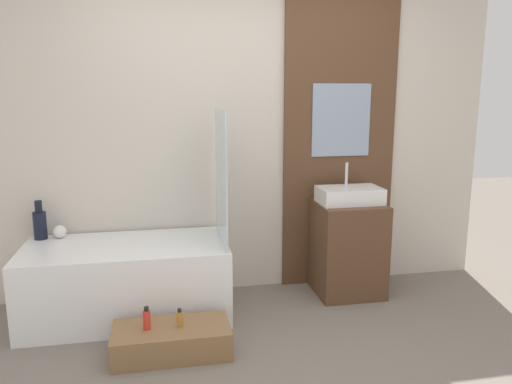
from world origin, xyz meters
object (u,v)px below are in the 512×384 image
sink (350,195)px  bottle_soap_primary (147,319)px  vase_round_light (60,232)px  bottle_soap_secondary (180,318)px  wooden_step_bench (172,340)px  vase_tall_dark (40,223)px  bathtub (127,280)px

sink → bottle_soap_primary: (-1.61, -0.73, -0.58)m
sink → vase_round_light: bearing=175.8°
sink → bottle_soap_secondary: sink is taller
bottle_soap_primary → bottle_soap_secondary: 0.20m
vase_round_light → sink: bearing=-4.2°
wooden_step_bench → bottle_soap_primary: bottle_soap_primary is taller
vase_tall_dark → wooden_step_bench: bearing=-43.9°
bathtub → sink: bearing=3.4°
vase_round_light → bottle_soap_primary: (0.65, -0.90, -0.35)m
vase_tall_dark → vase_round_light: 0.15m
vase_tall_dark → bottle_soap_primary: bearing=-48.8°
sink → vase_round_light: sink is taller
bottle_soap_primary → bathtub: bearing=103.5°
wooden_step_bench → vase_round_light: vase_round_light is taller
vase_round_light → bottle_soap_primary: 1.16m
bottle_soap_primary → wooden_step_bench: bearing=0.0°
wooden_step_bench → sink: bearing=26.5°
wooden_step_bench → vase_round_light: bearing=131.6°
vase_round_light → bottle_soap_secondary: vase_round_light is taller
bathtub → bottle_soap_secondary: size_ratio=12.41×
bathtub → wooden_step_bench: (0.30, -0.63, -0.19)m
sink → vase_round_light: 2.27m
vase_tall_dark → bottle_soap_secondary: size_ratio=2.51×
bathtub → vase_tall_dark: (-0.63, 0.27, 0.39)m
bathtub → sink: 1.84m
bathtub → vase_tall_dark: vase_tall_dark is taller
wooden_step_bench → bathtub: bearing=115.5°
sink → bottle_soap_secondary: (-1.40, -0.73, -0.59)m
bathtub → bottle_soap_secondary: 0.72m
wooden_step_bench → sink: (1.46, 0.73, 0.74)m
bathtub → vase_round_light: bearing=151.5°
bathtub → vase_round_light: (-0.50, 0.27, 0.32)m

